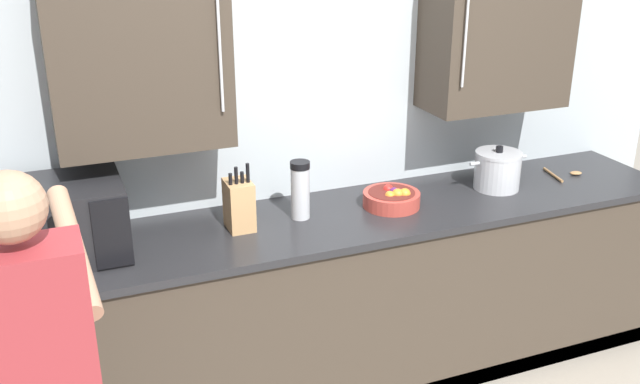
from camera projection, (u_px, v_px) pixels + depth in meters
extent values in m
cube|color=#B2BCC1|center=(317.00, 112.00, 3.46)|extent=(4.08, 0.10, 2.60)
cube|color=#3D3328|center=(137.00, 49.00, 2.84)|extent=(0.70, 0.32, 0.81)
cylinder|color=#B7BABF|center=(220.00, 51.00, 2.79)|extent=(0.01, 0.01, 0.48)
cube|color=#3D3328|center=(498.00, 24.00, 3.43)|extent=(0.70, 0.32, 0.81)
cylinder|color=#B7BABF|center=(466.00, 33.00, 3.18)|extent=(0.01, 0.01, 0.48)
cube|color=#3D3328|center=(345.00, 303.00, 3.47)|extent=(3.35, 0.60, 0.87)
cube|color=#232326|center=(346.00, 217.00, 3.30)|extent=(3.39, 0.64, 0.03)
cube|color=black|center=(59.00, 221.00, 2.85)|extent=(0.51, 0.40, 0.31)
cube|color=beige|center=(40.00, 224.00, 2.82)|extent=(0.33, 0.34, 0.24)
cube|color=black|center=(112.00, 234.00, 2.74)|extent=(0.14, 0.01, 0.28)
cube|color=black|center=(10.00, 269.00, 2.47)|extent=(0.17, 0.35, 0.28)
cylinder|color=#B7BABF|center=(497.00, 172.00, 3.57)|extent=(0.23, 0.23, 0.17)
cylinder|color=#B7BABF|center=(499.00, 154.00, 3.53)|extent=(0.23, 0.23, 0.02)
cylinder|color=black|center=(499.00, 149.00, 3.52)|extent=(0.04, 0.04, 0.03)
cylinder|color=#B7BABF|center=(475.00, 164.00, 3.50)|extent=(0.05, 0.02, 0.02)
cylinder|color=#B7BABF|center=(522.00, 157.00, 3.59)|extent=(0.05, 0.02, 0.02)
cylinder|color=#AD3D33|center=(391.00, 199.00, 3.37)|extent=(0.27, 0.27, 0.07)
cylinder|color=#561E19|center=(392.00, 196.00, 3.36)|extent=(0.22, 0.22, 0.04)
sphere|color=orange|center=(390.00, 196.00, 3.33)|extent=(0.05, 0.05, 0.05)
sphere|color=orange|center=(398.00, 194.00, 3.34)|extent=(0.06, 0.06, 0.06)
sphere|color=#511E5B|center=(394.00, 192.00, 3.37)|extent=(0.05, 0.05, 0.05)
sphere|color=red|center=(388.00, 190.00, 3.40)|extent=(0.05, 0.05, 0.05)
sphere|color=orange|center=(405.00, 194.00, 3.34)|extent=(0.06, 0.06, 0.06)
cylinder|color=#A37547|center=(553.00, 175.00, 3.75)|extent=(0.05, 0.20, 0.01)
ellipsoid|color=#A37547|center=(576.00, 173.00, 3.77)|extent=(0.07, 0.06, 0.02)
cylinder|color=#B7BABF|center=(300.00, 193.00, 3.22)|extent=(0.09, 0.09, 0.24)
cylinder|color=black|center=(300.00, 165.00, 3.17)|extent=(0.09, 0.09, 0.03)
cube|color=tan|center=(239.00, 205.00, 3.11)|extent=(0.11, 0.15, 0.22)
cylinder|color=black|center=(230.00, 179.00, 3.03)|extent=(0.02, 0.02, 0.05)
cylinder|color=black|center=(236.00, 175.00, 3.04)|extent=(0.02, 0.02, 0.08)
cylinder|color=black|center=(242.00, 177.00, 3.05)|extent=(0.02, 0.02, 0.05)
cylinder|color=black|center=(248.00, 173.00, 3.05)|extent=(0.02, 0.02, 0.09)
cube|color=maroon|center=(31.00, 334.00, 2.04)|extent=(0.34, 0.20, 0.54)
sphere|color=tan|center=(9.00, 207.00, 1.89)|extent=(0.20, 0.20, 0.20)
cylinder|color=tan|center=(73.00, 249.00, 2.28)|extent=(0.11, 0.57, 0.25)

